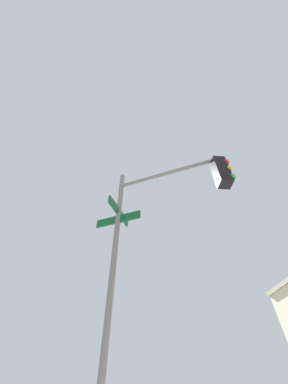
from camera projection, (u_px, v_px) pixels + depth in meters
traffic_signal_near at (164, 221)px, 4.42m from camera, size 1.64×2.98×6.21m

